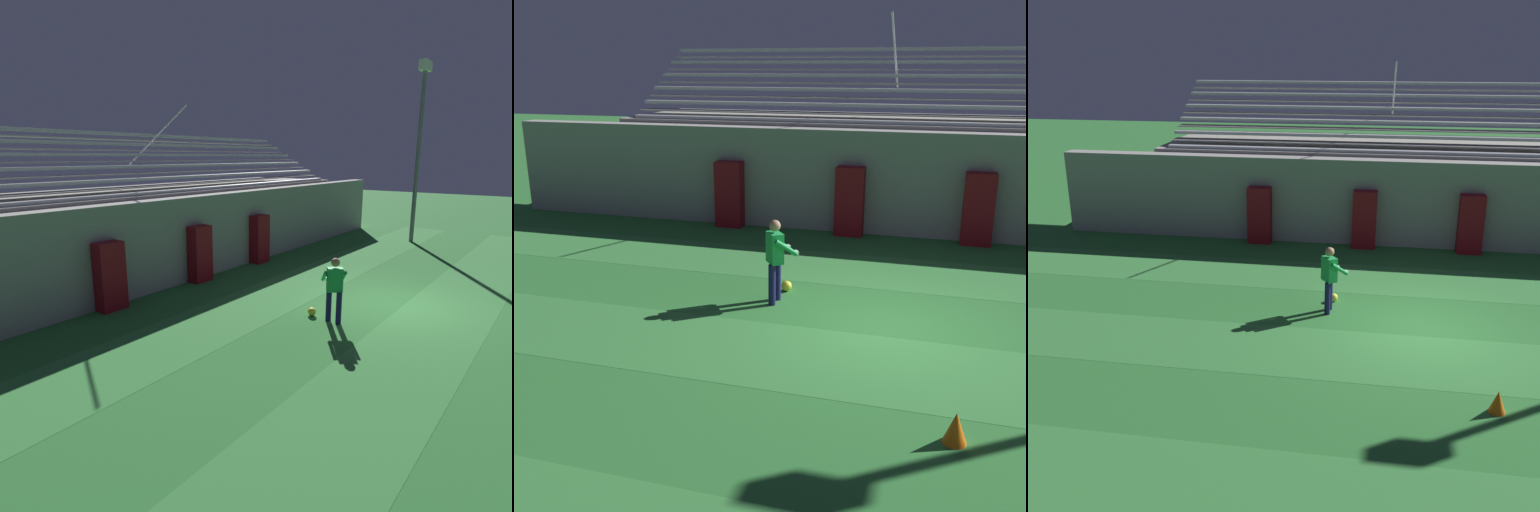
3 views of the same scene
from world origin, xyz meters
The scene contains 11 objects.
ground_plane centered at (0.00, 0.00, 0.00)m, with size 80.00×80.00×0.00m, color #2D7533.
turf_stripe_mid centered at (0.00, -1.46, 0.00)m, with size 28.00×2.27×0.01m, color #38843D.
turf_stripe_far centered at (0.00, 3.09, 0.00)m, with size 28.00×2.27×0.01m, color #38843D.
back_wall centered at (0.00, 6.50, 1.40)m, with size 24.00×0.60×2.80m, color #999691.
padding_pillar_gate_left centered at (-1.66, 5.95, 0.94)m, with size 0.76×0.44×1.88m, color maroon.
padding_pillar_gate_right centered at (1.66, 5.95, 0.94)m, with size 0.76×0.44×1.88m, color maroon.
padding_pillar_far_left centered at (-5.10, 5.95, 0.94)m, with size 0.76×0.44×1.88m, color maroon.
bleacher_stand centered at (0.00, 9.19, 1.51)m, with size 18.00×4.75×5.83m.
goalkeeper centered at (-2.28, 0.70, 0.95)m, with size 0.72×0.74×1.67m.
soccer_ball centered at (-2.22, 1.34, 0.11)m, with size 0.22×0.22×0.22m, color yellow.
traffic_cone centered at (1.09, -3.14, 0.21)m, with size 0.30×0.30×0.42m, color orange.
Camera 3 is at (-1.12, -12.82, 6.10)m, focal length 42.00 mm.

